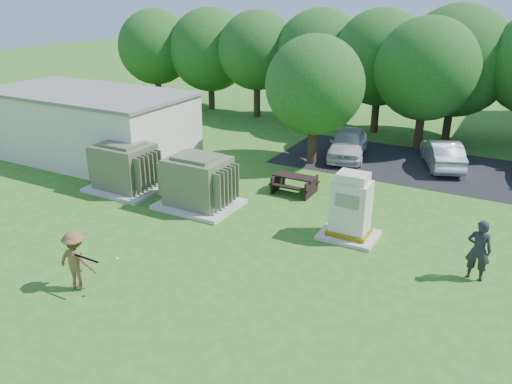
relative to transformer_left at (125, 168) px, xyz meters
The scene contains 14 objects.
ground 7.96m from the transformer_left, 34.70° to the right, with size 120.00×120.00×0.00m, color #2D6619.
service_building 5.19m from the transformer_left, 150.95° to the left, with size 10.00×5.00×3.20m, color beige.
service_building_roof 5.64m from the transformer_left, 150.95° to the left, with size 10.20×5.20×0.15m, color slate.
parking_strip 16.25m from the transformer_left, 33.69° to the left, with size 20.00×6.00×0.01m, color #232326.
transformer_left is the anchor object (origin of this frame).
transformer_right 3.70m from the transformer_left, ahead, with size 3.00×2.40×2.07m.
generator_cabinet 9.70m from the transformer_left, ahead, with size 1.89×1.55×2.31m.
picnic_table 7.09m from the transformer_left, 25.62° to the left, with size 1.75×1.31×0.75m.
batter 7.58m from the transformer_left, 57.65° to the right, with size 1.14×0.65×1.76m, color brown.
person_by_generator 13.78m from the transformer_left, ahead, with size 0.68×0.45×1.87m, color black.
car_white 11.02m from the transformer_left, 52.34° to the left, with size 1.70×4.23×1.44m, color silver.
car_silver_a 14.59m from the transformer_left, 40.18° to the left, with size 1.39×3.99×1.31m, color #B8B8BD.
batting_equipment 7.97m from the transformer_left, 54.14° to the right, with size 1.32×0.44×0.10m.
tree_row 16.56m from the transformer_left, 59.50° to the left, with size 41.30×13.30×7.30m.
Camera 1 is at (7.71, -10.13, 7.77)m, focal length 35.00 mm.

